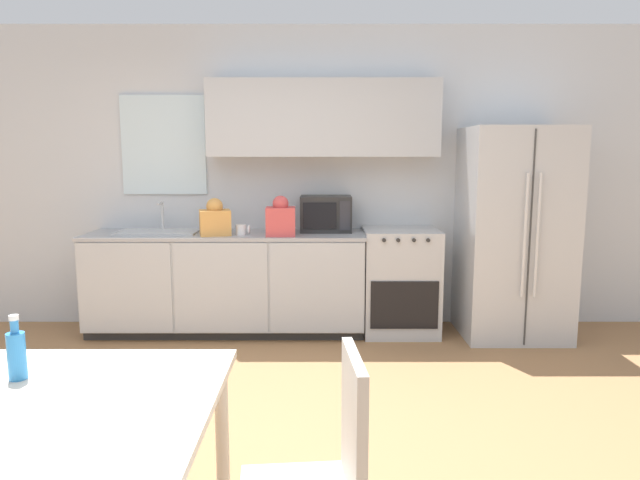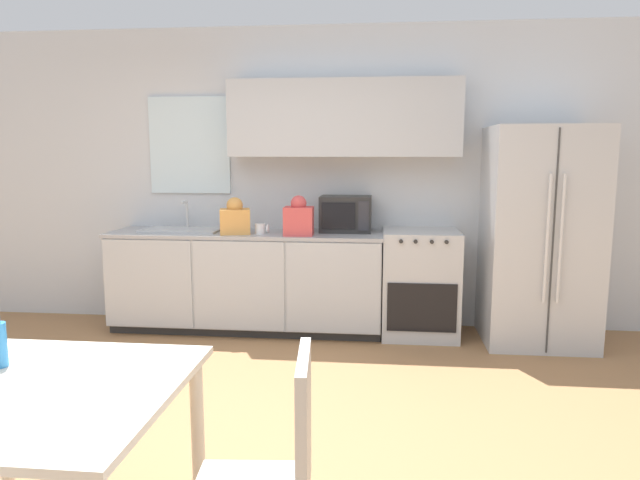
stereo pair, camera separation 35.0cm
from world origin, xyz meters
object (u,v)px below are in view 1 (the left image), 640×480
(drink_bottle, at_px, (19,353))
(dining_table, at_px, (69,428))
(coffee_mug, at_px, (244,230))
(refrigerator, at_px, (516,233))
(oven_range, at_px, (402,281))
(microwave, at_px, (328,214))
(dining_chair_side, at_px, (330,469))

(drink_bottle, bearing_deg, dining_table, -35.27)
(coffee_mug, bearing_deg, refrigerator, 1.38)
(oven_range, bearing_deg, dining_table, -116.61)
(microwave, height_order, coffee_mug, microwave)
(oven_range, relative_size, dining_chair_side, 0.99)
(dining_table, distance_m, drink_bottle, 0.36)
(microwave, xyz_separation_m, dining_chair_side, (-0.02, -3.26, -0.51))
(oven_range, distance_m, microwave, 0.89)
(oven_range, distance_m, coffee_mug, 1.46)
(oven_range, height_order, dining_chair_side, dining_chair_side)
(refrigerator, xyz_separation_m, microwave, (-1.62, 0.18, 0.15))
(dining_chair_side, bearing_deg, coffee_mug, 7.92)
(oven_range, height_order, dining_table, oven_range)
(oven_range, bearing_deg, drink_bottle, -121.56)
(dining_chair_side, bearing_deg, oven_range, -17.05)
(coffee_mug, bearing_deg, dining_table, -93.67)
(coffee_mug, distance_m, drink_bottle, 2.84)
(refrigerator, relative_size, dining_table, 1.78)
(coffee_mug, bearing_deg, microwave, 18.12)
(coffee_mug, height_order, dining_chair_side, coffee_mug)
(microwave, relative_size, dining_chair_side, 0.48)
(coffee_mug, relative_size, dining_table, 0.12)
(oven_range, relative_size, refrigerator, 0.51)
(dining_table, relative_size, drink_bottle, 4.20)
(drink_bottle, bearing_deg, dining_chair_side, -10.97)
(dining_table, height_order, drink_bottle, drink_bottle)
(microwave, bearing_deg, dining_chair_side, -90.43)
(oven_range, relative_size, drink_bottle, 3.84)
(dining_chair_side, height_order, drink_bottle, drink_bottle)
(refrigerator, xyz_separation_m, coffee_mug, (-2.33, -0.06, 0.04))
(refrigerator, distance_m, dining_chair_side, 3.51)
(refrigerator, bearing_deg, dining_chair_side, -118.00)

